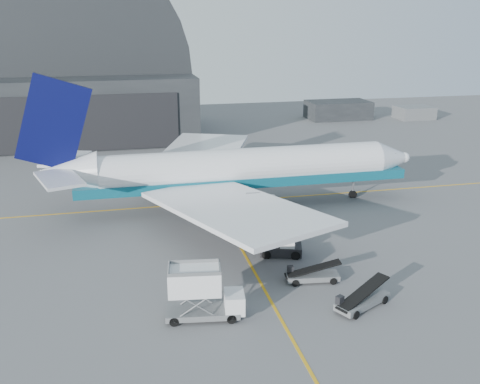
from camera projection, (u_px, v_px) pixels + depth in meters
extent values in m
plane|color=#565659|center=(255.00, 273.00, 48.12)|extent=(200.00, 200.00, 0.00)
cube|color=gold|center=(216.00, 202.00, 66.67)|extent=(80.00, 0.25, 0.02)
cube|color=gold|center=(261.00, 283.00, 46.27)|extent=(0.25, 40.00, 0.02)
cube|color=black|center=(60.00, 106.00, 101.94)|extent=(50.00, 28.00, 12.00)
cube|color=black|center=(52.00, 125.00, 89.17)|extent=(42.00, 0.40, 9.50)
cube|color=black|center=(338.00, 119.00, 122.91)|extent=(14.00, 8.00, 4.00)
cube|color=slate|center=(414.00, 119.00, 122.78)|extent=(8.00, 6.00, 2.80)
cylinder|color=white|center=(245.00, 167.00, 63.98)|extent=(34.06, 4.54, 4.54)
cone|color=white|center=(391.00, 158.00, 68.01)|extent=(4.16, 4.54, 4.54)
sphere|color=white|center=(404.00, 157.00, 68.40)|extent=(1.32, 1.32, 1.32)
cone|color=white|center=(68.00, 173.00, 59.52)|extent=(6.62, 4.54, 4.54)
cube|color=black|center=(383.00, 154.00, 67.59)|extent=(2.46, 2.08, 0.66)
cube|color=#0C5266|center=(245.00, 179.00, 64.43)|extent=(39.74, 4.59, 1.14)
cube|color=white|center=(234.00, 208.00, 52.94)|extent=(17.45, 23.20, 1.38)
cube|color=white|center=(200.00, 154.00, 74.01)|extent=(17.45, 23.20, 1.38)
cube|color=white|center=(59.00, 179.00, 55.30)|extent=(5.79, 7.92, 0.33)
cube|color=white|center=(66.00, 159.00, 63.20)|extent=(5.79, 7.92, 0.33)
cube|color=#080B3E|center=(53.00, 124.00, 57.60)|extent=(8.77, 0.47, 10.90)
cylinder|color=gray|center=(253.00, 208.00, 57.52)|extent=(4.92, 2.55, 2.55)
cylinder|color=gray|center=(225.00, 171.00, 71.56)|extent=(4.92, 2.55, 2.55)
cylinder|color=#A5A5AA|center=(353.00, 188.00, 68.08)|extent=(0.26, 0.26, 2.65)
cylinder|color=black|center=(353.00, 194.00, 68.36)|extent=(1.04, 0.33, 1.04)
cylinder|color=black|center=(235.00, 211.00, 62.13)|extent=(1.23, 0.43, 1.23)
cylinder|color=black|center=(225.00, 195.00, 67.75)|extent=(1.23, 0.43, 1.23)
cube|color=slate|center=(203.00, 312.00, 40.81)|extent=(5.85, 2.97, 0.47)
cube|color=silver|center=(234.00, 302.00, 40.78)|extent=(1.77, 2.33, 1.49)
cube|color=black|center=(243.00, 298.00, 40.77)|extent=(0.31, 1.77, 0.84)
cube|color=silver|center=(195.00, 281.00, 39.94)|extent=(4.19, 2.83, 1.87)
cylinder|color=black|center=(232.00, 319.00, 40.10)|extent=(0.78, 0.38, 0.75)
cylinder|color=black|center=(230.00, 305.00, 41.96)|extent=(0.78, 0.38, 0.75)
cylinder|color=black|center=(174.00, 321.00, 39.74)|extent=(0.78, 0.38, 0.75)
cylinder|color=black|center=(175.00, 308.00, 41.60)|extent=(0.78, 0.38, 0.75)
cube|color=black|center=(281.00, 249.00, 51.79)|extent=(4.43, 3.22, 0.89)
cube|color=silver|center=(287.00, 242.00, 51.50)|extent=(1.84, 2.11, 0.89)
cylinder|color=black|center=(296.00, 255.00, 50.80)|extent=(0.96, 0.59, 0.89)
cylinder|color=black|center=(295.00, 247.00, 52.69)|extent=(0.96, 0.59, 0.89)
cylinder|color=black|center=(266.00, 255.00, 50.97)|extent=(0.96, 0.59, 0.89)
cylinder|color=black|center=(267.00, 246.00, 52.86)|extent=(0.96, 0.59, 0.89)
cube|color=slate|center=(362.00, 301.00, 42.32)|extent=(5.22, 3.76, 0.51)
cube|color=black|center=(363.00, 292.00, 42.08)|extent=(5.25, 3.40, 1.45)
cube|color=black|center=(340.00, 300.00, 41.37)|extent=(0.71, 0.66, 0.68)
cylinder|color=black|center=(384.00, 300.00, 42.89)|extent=(0.73, 0.56, 0.68)
cylinder|color=black|center=(368.00, 292.00, 44.06)|extent=(0.73, 0.56, 0.68)
cylinder|color=black|center=(356.00, 315.00, 40.70)|extent=(0.73, 0.56, 0.68)
cylinder|color=black|center=(339.00, 307.00, 41.86)|extent=(0.73, 0.56, 0.68)
cube|color=slate|center=(312.00, 276.00, 46.49)|extent=(4.71, 2.08, 0.47)
cube|color=black|center=(313.00, 269.00, 46.26)|extent=(4.94, 1.60, 1.32)
cube|color=black|center=(290.00, 269.00, 46.68)|extent=(0.56, 0.47, 0.62)
cylinder|color=black|center=(333.00, 281.00, 46.01)|extent=(0.65, 0.33, 0.62)
cylinder|color=black|center=(329.00, 273.00, 47.39)|extent=(0.65, 0.33, 0.62)
cylinder|color=black|center=(295.00, 283.00, 45.68)|extent=(0.65, 0.33, 0.62)
cylinder|color=black|center=(292.00, 275.00, 47.05)|extent=(0.65, 0.33, 0.62)
cube|color=#EC3507|center=(289.00, 250.00, 53.02)|extent=(0.32, 0.32, 0.03)
cone|color=#EC3507|center=(289.00, 248.00, 52.95)|extent=(0.32, 0.32, 0.47)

